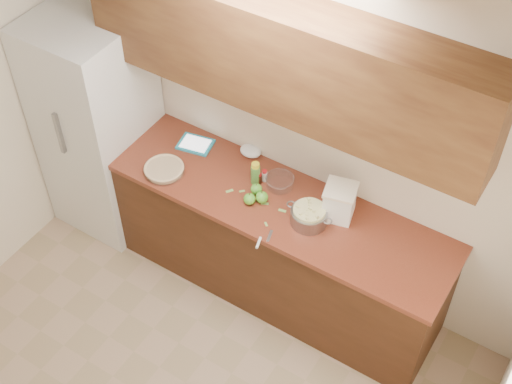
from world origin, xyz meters
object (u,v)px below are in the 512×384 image
Objects in this scene: flour_canister at (339,202)px; pie at (164,169)px; colander at (309,216)px; tablet at (195,144)px.

pie is at bearing -166.53° from flour_canister.
colander is 1.06m from tablet.
pie is at bearing -173.00° from colander.
pie is 0.34m from tablet.
colander reaches higher than pie.
flour_canister is at bearing 13.47° from pie.
tablet is at bearing 86.06° from pie.
colander is 1.33× the size of flour_canister.
colander is at bearing 7.00° from pie.
colander is (1.07, 0.13, 0.03)m from pie.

